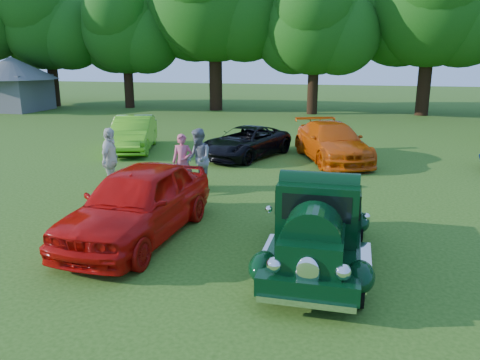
% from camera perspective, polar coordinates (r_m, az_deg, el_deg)
% --- Properties ---
extents(ground, '(120.00, 120.00, 0.00)m').
position_cam_1_polar(ground, '(10.18, -1.50, -7.68)').
color(ground, '#294D12').
rests_on(ground, ground).
extents(hero_pickup, '(2.04, 4.39, 1.71)m').
position_cam_1_polar(hero_pickup, '(9.09, 9.51, -5.69)').
color(hero_pickup, black).
rests_on(hero_pickup, ground).
extents(red_convertible, '(2.16, 4.83, 1.61)m').
position_cam_1_polar(red_convertible, '(10.49, -12.31, -2.65)').
color(red_convertible, '#C10B08').
rests_on(red_convertible, ground).
extents(back_car_lime, '(2.77, 4.65, 1.45)m').
position_cam_1_polar(back_car_lime, '(20.46, -12.88, 5.53)').
color(back_car_lime, '#54B618').
rests_on(back_car_lime, ground).
extents(back_car_black, '(3.42, 4.78, 1.21)m').
position_cam_1_polar(back_car_black, '(18.62, 0.71, 4.63)').
color(back_car_black, black).
rests_on(back_car_black, ground).
extents(back_car_orange, '(3.70, 5.34, 1.44)m').
position_cam_1_polar(back_car_orange, '(18.36, 11.15, 4.57)').
color(back_car_orange, '#D14B07').
rests_on(back_car_orange, ground).
extents(spectator_pink, '(0.69, 0.53, 1.68)m').
position_cam_1_polar(spectator_pink, '(14.15, -7.02, 2.22)').
color(spectator_pink, '#CC546C').
rests_on(spectator_pink, ground).
extents(spectator_grey, '(1.06, 1.13, 1.85)m').
position_cam_1_polar(spectator_grey, '(14.03, -5.10, 2.53)').
color(spectator_grey, gray).
rests_on(spectator_grey, ground).
extents(spectator_white, '(0.68, 1.20, 1.92)m').
position_cam_1_polar(spectator_white, '(14.14, -15.54, 2.29)').
color(spectator_white, silver).
rests_on(spectator_white, ground).
extents(gazebo, '(6.40, 6.40, 3.90)m').
position_cam_1_polar(gazebo, '(38.81, -25.93, 11.16)').
color(gazebo, '#56575B').
rests_on(gazebo, ground).
extents(tree_line, '(63.57, 11.52, 12.29)m').
position_cam_1_polar(tree_line, '(33.86, 8.77, 20.05)').
color(tree_line, black).
rests_on(tree_line, ground).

